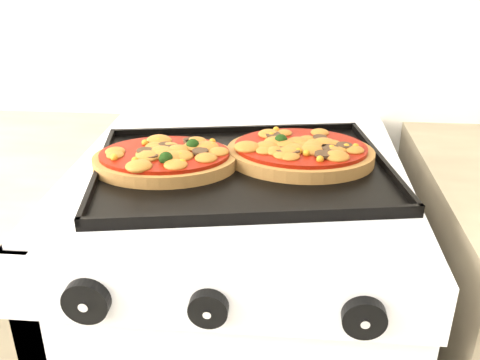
# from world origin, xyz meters

# --- Properties ---
(stove) EXTENTS (0.60, 0.60, 0.91)m
(stove) POSITION_xyz_m (-0.05, 1.70, 0.46)
(stove) COLOR white
(stove) RESTS_ON floor
(control_panel) EXTENTS (0.60, 0.02, 0.09)m
(control_panel) POSITION_xyz_m (-0.05, 1.39, 0.85)
(control_panel) COLOR white
(control_panel) RESTS_ON stove
(knob_left) EXTENTS (0.06, 0.02, 0.06)m
(knob_left) POSITION_xyz_m (-0.21, 1.37, 0.85)
(knob_left) COLOR black
(knob_left) RESTS_ON control_panel
(knob_center) EXTENTS (0.05, 0.02, 0.05)m
(knob_center) POSITION_xyz_m (-0.05, 1.37, 0.85)
(knob_center) COLOR black
(knob_center) RESTS_ON control_panel
(knob_right) EXTENTS (0.06, 0.02, 0.06)m
(knob_right) POSITION_xyz_m (0.15, 1.37, 0.85)
(knob_right) COLOR black
(knob_right) RESTS_ON control_panel
(baking_tray) EXTENTS (0.55, 0.45, 0.02)m
(baking_tray) POSITION_xyz_m (-0.03, 1.67, 0.92)
(baking_tray) COLOR black
(baking_tray) RESTS_ON stove
(pizza_left) EXTENTS (0.27, 0.20, 0.04)m
(pizza_left) POSITION_xyz_m (-0.17, 1.66, 0.94)
(pizza_left) COLOR olive
(pizza_left) RESTS_ON baking_tray
(pizza_right) EXTENTS (0.27, 0.21, 0.04)m
(pizza_right) POSITION_xyz_m (0.07, 1.71, 0.94)
(pizza_right) COLOR olive
(pizza_right) RESTS_ON baking_tray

